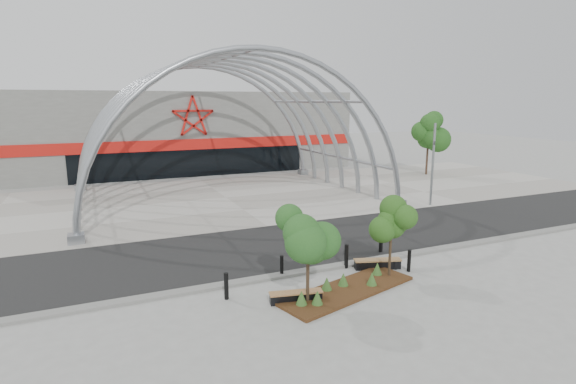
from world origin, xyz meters
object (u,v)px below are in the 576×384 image
Objects in this scene: street_tree_1 at (391,224)px; bench_0 at (296,297)px; signal_pole at (433,163)px; bollard_2 at (346,256)px; bench_1 at (377,264)px; street_tree_0 at (308,230)px.

bench_0 is at bearing -173.20° from street_tree_1.
bollard_2 is (-11.50, -7.89, -2.43)m from signal_pole.
bench_1 is at bearing -140.45° from signal_pole.
street_tree_1 is 2.64m from bollard_2.
bollard_2 is at bearing 38.55° from street_tree_0.
signal_pole is 2.74× the size of bench_1.
street_tree_0 is 2.56m from bench_0.
signal_pole reaches higher than street_tree_0.
bench_1 is (0.16, 1.04, -2.09)m from street_tree_1.
bollard_2 reaches higher than bench_0.
bollard_2 is at bearing 122.10° from street_tree_1.
bench_0 is 4.07m from bollard_2.
street_tree_1 is 4.95m from bench_0.
street_tree_0 is 1.18× the size of street_tree_1.
bench_1 is 1.95× the size of bollard_2.
bench_1 is at bearing 81.44° from street_tree_1.
signal_pole is at bearing 39.55° from bench_1.
bench_0 is (-14.92, -10.08, -2.76)m from signal_pole.
signal_pole is 1.50× the size of street_tree_0.
street_tree_0 is at bearing -141.45° from bollard_2.
signal_pole is 14.18m from street_tree_1.
bollard_2 is (3.41, 2.19, 0.33)m from bench_0.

